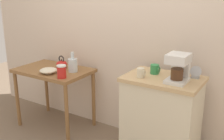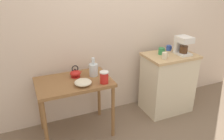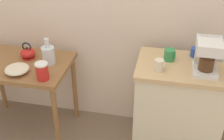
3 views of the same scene
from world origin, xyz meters
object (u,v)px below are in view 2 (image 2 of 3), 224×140
glass_carafe_vase (93,69)px  mug_blue (169,48)px  bowl_stoneware (83,82)px  canister_enamel (104,77)px  coffee_maker (183,44)px  table_clock (180,46)px  teakettle (76,73)px  mug_tall_green (161,51)px  mug_small_cream (165,56)px

glass_carafe_vase → mug_blue: bearing=5.9°
bowl_stoneware → canister_enamel: (0.25, -0.04, 0.04)m
coffee_maker → mug_blue: bearing=107.0°
glass_carafe_vase → table_clock: size_ratio=2.05×
bowl_stoneware → table_clock: table_clock is taller
teakettle → table_clock: 1.63m
bowl_stoneware → teakettle: (-0.02, 0.25, 0.02)m
mug_tall_green → table_clock: size_ratio=0.80×
teakettle → canister_enamel: (0.27, -0.30, 0.02)m
mug_blue → mug_tall_green: mug_tall_green is taller
canister_enamel → coffee_maker: (1.25, 0.16, 0.21)m
canister_enamel → mug_small_cream: (0.91, 0.10, 0.11)m
bowl_stoneware → mug_blue: mug_blue is taller
bowl_stoneware → mug_blue: size_ratio=2.52×
bowl_stoneware → mug_tall_green: size_ratio=2.17×
table_clock → mug_small_cream: bearing=-151.0°
coffee_maker → mug_small_cream: bearing=-169.3°
canister_enamel → table_clock: (1.35, 0.34, 0.12)m
glass_carafe_vase → canister_enamel: glass_carafe_vase is taller
teakettle → mug_tall_green: size_ratio=1.76×
canister_enamel → mug_blue: bearing=17.6°
mug_blue → coffee_maker: bearing=-73.0°
teakettle → canister_enamel: teakettle is taller
glass_carafe_vase → mug_tall_green: bearing=1.3°
teakettle → glass_carafe_vase: (0.22, -0.05, 0.03)m
mug_blue → mug_small_cream: bearing=-134.6°
coffee_maker → teakettle: bearing=174.9°
glass_carafe_vase → coffee_maker: bearing=-3.8°
mug_small_cream → table_clock: table_clock is taller
coffee_maker → table_clock: size_ratio=2.24×
mug_small_cream → mug_tall_green: bearing=68.3°
mug_small_cream → table_clock: bearing=29.0°
bowl_stoneware → glass_carafe_vase: (0.20, 0.20, 0.05)m
teakettle → mug_small_cream: bearing=-9.6°
bowl_stoneware → coffee_maker: bearing=4.5°
glass_carafe_vase → mug_blue: (1.23, 0.13, 0.09)m
bowl_stoneware → mug_small_cream: size_ratio=2.26×
table_clock → mug_tall_green: bearing=-168.9°
mug_tall_green → teakettle: bearing=178.8°
bowl_stoneware → teakettle: bearing=94.8°
canister_enamel → coffee_maker: 1.27m
canister_enamel → mug_small_cream: size_ratio=1.63×
bowl_stoneware → mug_small_cream: bearing=2.7°
mug_small_cream → teakettle: bearing=170.4°
coffee_maker → table_clock: 0.23m
mug_small_cream → canister_enamel: bearing=-173.9°
mug_blue → mug_tall_green: (-0.20, -0.10, 0.01)m
mug_small_cream → mug_tall_green: size_ratio=0.96×
teakettle → glass_carafe_vase: 0.23m
mug_small_cream → table_clock: size_ratio=0.77×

